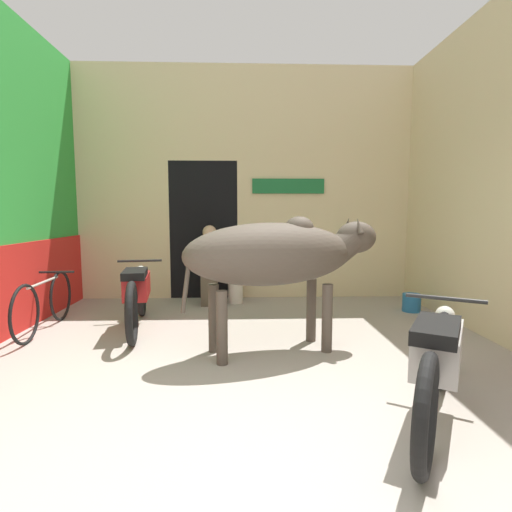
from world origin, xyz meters
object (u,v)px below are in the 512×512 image
(cow, at_px, (278,255))
(bucket, at_px, (412,303))
(shopkeeper_seated, at_px, (210,262))
(motorcycle_near, at_px, (437,359))
(bicycle, at_px, (45,303))
(motorcycle_far, at_px, (137,292))
(plastic_stool, at_px, (236,289))

(cow, distance_m, bucket, 2.80)
(cow, bearing_deg, shopkeeper_seated, 111.93)
(motorcycle_near, bearing_deg, bicycle, 148.54)
(motorcycle_far, xyz_separation_m, bicycle, (-1.11, -0.05, -0.12))
(cow, relative_size, shopkeeper_seated, 1.75)
(cow, xyz_separation_m, bucket, (2.12, 1.60, -0.88))
(motorcycle_far, height_order, bucket, motorcycle_far)
(bicycle, xyz_separation_m, bucket, (4.90, 0.79, -0.22))
(motorcycle_near, relative_size, plastic_stool, 3.88)
(shopkeeper_seated, xyz_separation_m, bucket, (2.99, -0.58, -0.54))
(motorcycle_near, bearing_deg, motorcycle_far, 138.35)
(motorcycle_near, distance_m, motorcycle_far, 3.52)
(cow, relative_size, motorcycle_far, 1.10)
(motorcycle_far, bearing_deg, bucket, 11.00)
(bicycle, bearing_deg, shopkeeper_seated, 35.62)
(motorcycle_near, bearing_deg, bucket, 69.31)
(cow, bearing_deg, bicycle, 163.73)
(bicycle, bearing_deg, motorcycle_far, 2.73)
(bicycle, height_order, shopkeeper_seated, shopkeeper_seated)
(cow, relative_size, bicycle, 1.31)
(cow, height_order, bicycle, cow)
(bucket, bearing_deg, motorcycle_near, -110.69)
(motorcycle_near, xyz_separation_m, plastic_stool, (-1.43, 3.72, -0.22))
(bicycle, distance_m, bucket, 4.97)
(motorcycle_far, bearing_deg, shopkeeper_seated, 58.69)
(bicycle, relative_size, shopkeeper_seated, 1.33)
(motorcycle_near, height_order, bicycle, motorcycle_near)
(motorcycle_far, relative_size, bucket, 7.61)
(cow, bearing_deg, bucket, 37.11)
(plastic_stool, bearing_deg, shopkeeper_seated, -170.47)
(motorcycle_far, bearing_deg, plastic_stool, 48.99)
(cow, xyz_separation_m, plastic_stool, (-0.47, 2.24, -0.78))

